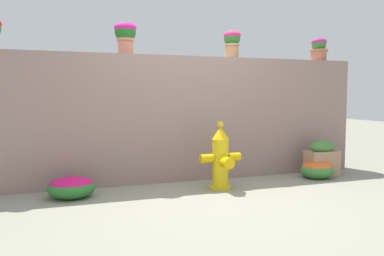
{
  "coord_description": "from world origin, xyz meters",
  "views": [
    {
      "loc": [
        -1.68,
        -3.92,
        1.14
      ],
      "look_at": [
        0.08,
        1.03,
        0.71
      ],
      "focal_mm": 37.3,
      "sensor_mm": 36.0,
      "label": 1
    }
  ],
  "objects_px": {
    "planter_box": "(322,159)",
    "potted_plant_1": "(125,34)",
    "potted_plant_3": "(319,48)",
    "flower_bush_left": "(317,169)",
    "flower_bush_right": "(71,187)",
    "fire_hydrant": "(221,159)",
    "potted_plant_2": "(232,41)"
  },
  "relations": [
    {
      "from": "potted_plant_3",
      "to": "flower_bush_left",
      "type": "xyz_separation_m",
      "value": [
        -0.47,
        -0.65,
        -1.73
      ]
    },
    {
      "from": "potted_plant_2",
      "to": "potted_plant_1",
      "type": "bearing_deg",
      "value": -179.61
    },
    {
      "from": "flower_bush_right",
      "to": "potted_plant_3",
      "type": "bearing_deg",
      "value": 9.35
    },
    {
      "from": "flower_bush_left",
      "to": "planter_box",
      "type": "bearing_deg",
      "value": 28.32
    },
    {
      "from": "potted_plant_2",
      "to": "potted_plant_3",
      "type": "xyz_separation_m",
      "value": [
        1.47,
        -0.0,
        -0.04
      ]
    },
    {
      "from": "potted_plant_1",
      "to": "potted_plant_2",
      "type": "height_order",
      "value": "potted_plant_1"
    },
    {
      "from": "potted_plant_3",
      "to": "fire_hydrant",
      "type": "xyz_separation_m",
      "value": [
        -1.97,
        -0.78,
        -1.49
      ]
    },
    {
      "from": "potted_plant_3",
      "to": "flower_bush_left",
      "type": "height_order",
      "value": "potted_plant_3"
    },
    {
      "from": "flower_bush_right",
      "to": "planter_box",
      "type": "distance_m",
      "value": 3.38
    },
    {
      "from": "potted_plant_3",
      "to": "potted_plant_1",
      "type": "bearing_deg",
      "value": -179.86
    },
    {
      "from": "potted_plant_1",
      "to": "fire_hydrant",
      "type": "xyz_separation_m",
      "value": [
        1.01,
        -0.77,
        -1.56
      ]
    },
    {
      "from": "potted_plant_3",
      "to": "fire_hydrant",
      "type": "bearing_deg",
      "value": -158.43
    },
    {
      "from": "potted_plant_3",
      "to": "flower_bush_left",
      "type": "bearing_deg",
      "value": -125.8
    },
    {
      "from": "flower_bush_left",
      "to": "flower_bush_right",
      "type": "height_order",
      "value": "flower_bush_left"
    },
    {
      "from": "potted_plant_2",
      "to": "planter_box",
      "type": "relative_size",
      "value": 0.79
    },
    {
      "from": "potted_plant_1",
      "to": "fire_hydrant",
      "type": "height_order",
      "value": "potted_plant_1"
    },
    {
      "from": "potted_plant_2",
      "to": "flower_bush_right",
      "type": "relative_size",
      "value": 0.78
    },
    {
      "from": "potted_plant_2",
      "to": "flower_bush_right",
      "type": "distance_m",
      "value": 2.93
    },
    {
      "from": "potted_plant_1",
      "to": "fire_hydrant",
      "type": "relative_size",
      "value": 0.53
    },
    {
      "from": "potted_plant_3",
      "to": "fire_hydrant",
      "type": "distance_m",
      "value": 2.59
    },
    {
      "from": "potted_plant_2",
      "to": "fire_hydrant",
      "type": "relative_size",
      "value": 0.5
    },
    {
      "from": "fire_hydrant",
      "to": "flower_bush_right",
      "type": "relative_size",
      "value": 1.56
    },
    {
      "from": "flower_bush_left",
      "to": "potted_plant_2",
      "type": "bearing_deg",
      "value": 147.0
    },
    {
      "from": "potted_plant_1",
      "to": "flower_bush_right",
      "type": "bearing_deg",
      "value": -140.59
    },
    {
      "from": "potted_plant_2",
      "to": "fire_hydrant",
      "type": "xyz_separation_m",
      "value": [
        -0.51,
        -0.78,
        -1.54
      ]
    },
    {
      "from": "potted_plant_2",
      "to": "flower_bush_right",
      "type": "xyz_separation_m",
      "value": [
        -2.25,
        -0.61,
        -1.78
      ]
    },
    {
      "from": "potted_plant_1",
      "to": "potted_plant_2",
      "type": "relative_size",
      "value": 1.07
    },
    {
      "from": "planter_box",
      "to": "potted_plant_1",
      "type": "bearing_deg",
      "value": 167.89
    },
    {
      "from": "potted_plant_2",
      "to": "fire_hydrant",
      "type": "bearing_deg",
      "value": -122.94
    },
    {
      "from": "potted_plant_2",
      "to": "potted_plant_3",
      "type": "relative_size",
      "value": 1.09
    },
    {
      "from": "potted_plant_3",
      "to": "potted_plant_2",
      "type": "bearing_deg",
      "value": 179.88
    },
    {
      "from": "potted_plant_3",
      "to": "flower_bush_right",
      "type": "bearing_deg",
      "value": -170.65
    }
  ]
}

